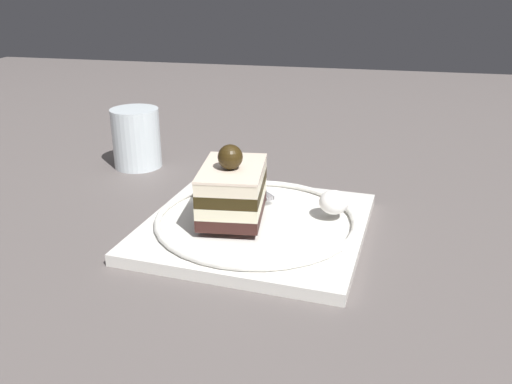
{
  "coord_description": "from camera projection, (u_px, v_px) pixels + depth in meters",
  "views": [
    {
      "loc": [
        -0.59,
        -0.15,
        0.29
      ],
      "look_at": [
        -0.03,
        -0.03,
        0.05
      ],
      "focal_mm": 37.59,
      "sensor_mm": 36.0,
      "label": 1
    }
  ],
  "objects": [
    {
      "name": "fork",
      "position": [
        250.0,
        185.0,
        0.72
      ],
      "size": [
        0.09,
        0.09,
        0.0
      ],
      "color": "silver",
      "rests_on": "dessert_plate"
    },
    {
      "name": "ground_plane",
      "position": [
        239.0,
        220.0,
        0.67
      ],
      "size": [
        2.4,
        2.4,
        0.0
      ],
      "primitive_type": "plane",
      "color": "#5B5351"
    },
    {
      "name": "drink_glass_near",
      "position": [
        137.0,
        140.0,
        0.84
      ],
      "size": [
        0.07,
        0.07,
        0.09
      ],
      "color": "silver",
      "rests_on": "ground_plane"
    },
    {
      "name": "whipped_cream_dollop",
      "position": [
        334.0,
        202.0,
        0.63
      ],
      "size": [
        0.04,
        0.04,
        0.03
      ],
      "primitive_type": "ellipsoid",
      "color": "white",
      "rests_on": "dessert_plate"
    },
    {
      "name": "cake_slice",
      "position": [
        231.0,
        189.0,
        0.62
      ],
      "size": [
        0.11,
        0.08,
        0.09
      ],
      "color": "#361B17",
      "rests_on": "dessert_plate"
    },
    {
      "name": "dessert_plate",
      "position": [
        256.0,
        224.0,
        0.64
      ],
      "size": [
        0.27,
        0.27,
        0.02
      ],
      "color": "white",
      "rests_on": "ground_plane"
    }
  ]
}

